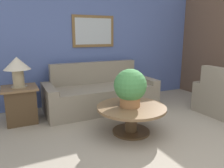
{
  "coord_description": "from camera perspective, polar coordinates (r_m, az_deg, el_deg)",
  "views": [
    {
      "loc": [
        -1.94,
        -1.63,
        1.51
      ],
      "look_at": [
        -0.28,
        1.84,
        0.64
      ],
      "focal_mm": 35.0,
      "sensor_mm": 36.0,
      "label": 1
    }
  ],
  "objects": [
    {
      "name": "wall_back",
      "position": [
        5.03,
        -2.99,
        10.44
      ],
      "size": [
        6.83,
        0.09,
        2.6
      ],
      "color": "#5166A8",
      "rests_on": "ground_plane"
    },
    {
      "name": "ground_plane",
      "position": [
        2.95,
        21.99,
        -19.04
      ],
      "size": [
        20.0,
        20.0,
        0.0
      ],
      "primitive_type": "plane",
      "color": "gray"
    },
    {
      "name": "coffee_table",
      "position": [
        3.44,
        5.07,
        -7.68
      ],
      "size": [
        1.07,
        1.07,
        0.43
      ],
      "color": "#4C3823",
      "rests_on": "ground_plane"
    },
    {
      "name": "side_table",
      "position": [
        4.15,
        -22.71,
        -4.9
      ],
      "size": [
        0.58,
        0.58,
        0.63
      ],
      "color": "#4C3823",
      "rests_on": "ground_plane"
    },
    {
      "name": "potted_plant_on_table",
      "position": [
        3.31,
        4.78,
        -0.78
      ],
      "size": [
        0.5,
        0.5,
        0.58
      ],
      "color": "#9E6B42",
      "rests_on": "coffee_table"
    },
    {
      "name": "couch_main",
      "position": [
        4.52,
        -2.96,
        -2.68
      ],
      "size": [
        2.26,
        0.92,
        0.94
      ],
      "color": "gray",
      "rests_on": "ground_plane"
    },
    {
      "name": "table_lamp",
      "position": [
        4.01,
        -23.53,
        4.18
      ],
      "size": [
        0.44,
        0.44,
        0.52
      ],
      "color": "tan",
      "rests_on": "side_table"
    }
  ]
}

